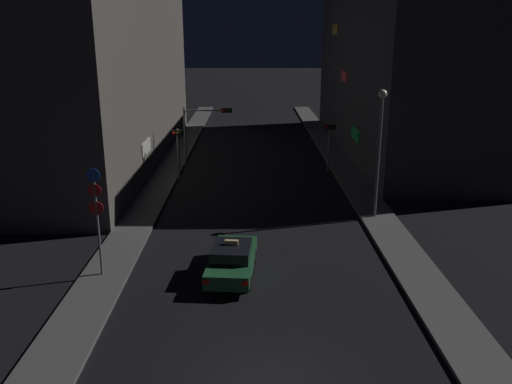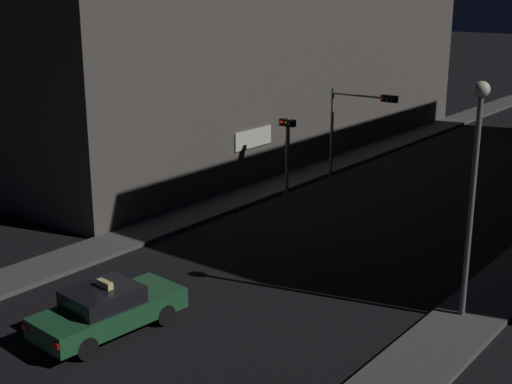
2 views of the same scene
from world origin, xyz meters
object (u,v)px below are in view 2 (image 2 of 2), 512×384
traffic_light_overhead (357,116)px  traffic_light_left_kerb (287,140)px  taxi (108,309)px  street_lamp_near_block (475,166)px

traffic_light_overhead → traffic_light_left_kerb: (-1.42, -3.94, -0.74)m
traffic_light_overhead → taxi: bearing=-81.7°
traffic_light_overhead → street_lamp_near_block: size_ratio=0.67×
street_lamp_near_block → traffic_light_left_kerb: bearing=147.4°
taxi → traffic_light_overhead: size_ratio=0.98×
traffic_light_left_kerb → street_lamp_near_block: (11.80, -7.54, 2.04)m
taxi → street_lamp_near_block: size_ratio=0.66×
traffic_light_overhead → traffic_light_left_kerb: size_ratio=1.25×
traffic_light_overhead → street_lamp_near_block: 15.53m
traffic_light_left_kerb → street_lamp_near_block: 14.15m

